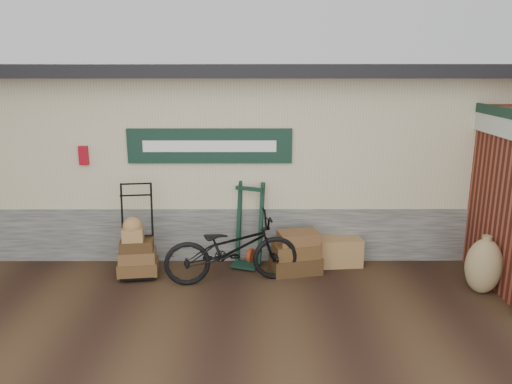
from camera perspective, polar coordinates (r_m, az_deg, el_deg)
ground at (r=7.56m, az=-3.31°, el=-10.69°), size 80.00×80.00×0.00m
station_building at (r=9.71m, az=-2.62°, el=5.00°), size 14.40×4.10×3.20m
porter_trolley at (r=7.94m, az=-13.43°, el=-4.18°), size 0.79×0.63×1.45m
green_barrow at (r=8.06m, az=-0.82°, el=-3.78°), size 0.61×0.57×1.37m
suitcase_stack at (r=7.93m, az=4.60°, el=-6.82°), size 0.85×0.63×0.68m
wicker_hamper at (r=8.35m, az=9.45°, el=-6.64°), size 0.74×0.52×0.46m
bicycle at (r=7.49m, az=-2.81°, el=-6.07°), size 1.04×2.11×1.17m
burlap_sack_left at (r=8.22m, az=24.80°, el=-7.26°), size 0.50×0.44×0.71m
burlap_sack_right at (r=7.89m, az=24.56°, el=-7.71°), size 0.57×0.51×0.82m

